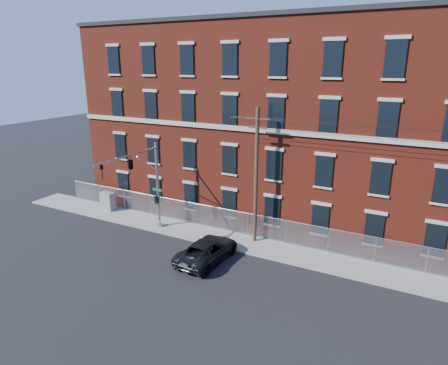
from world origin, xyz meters
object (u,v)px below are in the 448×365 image
object	(u,v)px
utility_cabinet	(108,201)
utility_pole_near	(256,174)
traffic_signal_mast	(137,171)
pickup_truck	(207,250)

from	to	relation	value
utility_cabinet	utility_pole_near	bearing A→B (deg)	6.33
traffic_signal_mast	pickup_truck	distance (m)	7.80
utility_pole_near	traffic_signal_mast	bearing A→B (deg)	-156.86
pickup_truck	utility_pole_near	bearing A→B (deg)	-110.59
pickup_truck	traffic_signal_mast	bearing A→B (deg)	-3.31
traffic_signal_mast	utility_cabinet	xyz separation A→B (m)	(-6.45, 3.20, -4.44)
utility_cabinet	traffic_signal_mast	bearing A→B (deg)	-20.94
utility_pole_near	pickup_truck	world-z (taller)	utility_pole_near
utility_pole_near	utility_cabinet	distance (m)	15.10
utility_pole_near	pickup_truck	size ratio (longest dim) A/B	1.87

